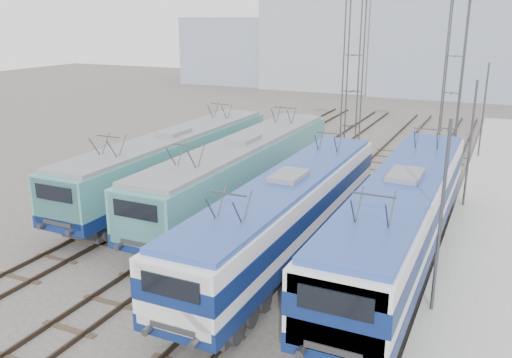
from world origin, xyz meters
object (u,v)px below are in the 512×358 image
object	(u,v)px
locomotive_center_left	(242,169)
mast_front	(440,223)
locomotive_far_left	(172,160)
catenary_tower_west	(353,68)
catenary_tower_east	(454,69)
mast_mid	(470,147)
mast_rear	(483,112)
locomotive_far_right	(402,212)
locomotive_center_right	(287,210)

from	to	relation	value
locomotive_center_left	mast_front	bearing A→B (deg)	-32.74
locomotive_center_left	mast_front	distance (m)	12.95
locomotive_far_left	catenary_tower_west	size ratio (longest dim) A/B	1.52
catenary_tower_east	locomotive_center_left	bearing A→B (deg)	-120.22
locomotive_far_left	catenary_tower_west	bearing A→B (deg)	62.24
locomotive_far_left	catenary_tower_west	distance (m)	15.13
mast_mid	locomotive_center_left	bearing A→B (deg)	-155.16
catenary_tower_east	mast_rear	bearing A→B (deg)	43.60
mast_front	mast_mid	world-z (taller)	same
locomotive_center_left	mast_rear	bearing A→B (deg)	57.49
catenary_tower_west	mast_front	xyz separation A→B (m)	(8.60, -20.00, -3.14)
locomotive_center_left	mast_rear	distance (m)	20.22
mast_front	mast_mid	xyz separation A→B (m)	(0.00, 12.00, 0.00)
locomotive_far_right	mast_mid	distance (m)	8.69
catenary_tower_west	mast_front	distance (m)	22.00
locomotive_far_left	locomotive_center_right	distance (m)	10.28
locomotive_center_left	mast_mid	xyz separation A→B (m)	(10.85, 5.02, 1.19)
locomotive_center_left	mast_front	size ratio (longest dim) A/B	2.66
locomotive_center_left	catenary_tower_east	xyz separation A→B (m)	(8.75, 15.02, 4.33)
catenary_tower_west	mast_front	world-z (taller)	catenary_tower_west
locomotive_far_right	mast_rear	distance (m)	20.53
catenary_tower_east	mast_rear	xyz separation A→B (m)	(2.10, 2.00, -3.14)
locomotive_center_left	mast_mid	world-z (taller)	mast_mid
locomotive_center_left	locomotive_far_right	xyz separation A→B (m)	(9.00, -3.39, 0.09)
locomotive_center_left	catenary_tower_east	size ratio (longest dim) A/B	1.55
locomotive_far_left	locomotive_center_right	world-z (taller)	locomotive_far_left
locomotive_far_left	mast_mid	distance (m)	16.14
mast_rear	mast_mid	bearing A→B (deg)	-90.00
locomotive_far_left	locomotive_center_right	bearing A→B (deg)	-28.88
catenary_tower_west	catenary_tower_east	size ratio (longest dim) A/B	1.00
locomotive_center_right	catenary_tower_east	bearing A→B (deg)	77.88
locomotive_far_left	mast_front	bearing A→B (deg)	-25.06
locomotive_far_left	locomotive_center_right	xyz separation A→B (m)	(9.00, -4.96, -0.01)
catenary_tower_west	catenary_tower_east	bearing A→B (deg)	17.10
locomotive_center_right	locomotive_far_right	world-z (taller)	locomotive_far_right
locomotive_far_right	mast_front	xyz separation A→B (m)	(1.85, -3.58, 1.10)
locomotive_center_right	catenary_tower_east	xyz separation A→B (m)	(4.25, 19.79, 4.38)
locomotive_center_right	locomotive_center_left	bearing A→B (deg)	133.37
locomotive_center_left	catenary_tower_east	distance (m)	17.92
catenary_tower_east	locomotive_far_left	bearing A→B (deg)	-131.80
locomotive_center_left	mast_rear	size ratio (longest dim) A/B	2.66
locomotive_far_left	mast_rear	bearing A→B (deg)	47.62
locomotive_far_left	mast_mid	xyz separation A→B (m)	(15.35, 4.82, 1.23)
catenary_tower_east	mast_front	size ratio (longest dim) A/B	1.71
locomotive_far_right	catenary_tower_east	xyz separation A→B (m)	(-0.25, 18.42, 4.24)
mast_rear	mast_front	bearing A→B (deg)	-90.00
locomotive_center_right	locomotive_far_right	xyz separation A→B (m)	(4.50, 1.37, 0.13)
mast_front	catenary_tower_west	bearing A→B (deg)	113.27
catenary_tower_east	mast_front	xyz separation A→B (m)	(2.10, -22.00, -3.14)
catenary_tower_east	mast_mid	xyz separation A→B (m)	(2.10, -10.00, -3.14)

